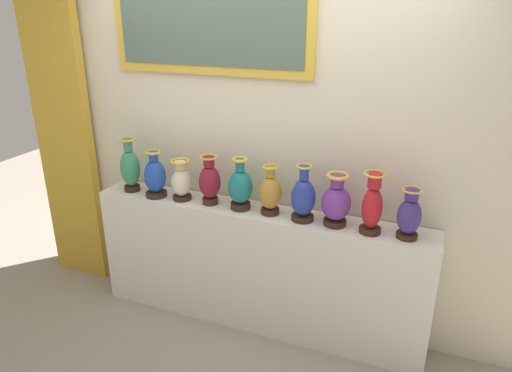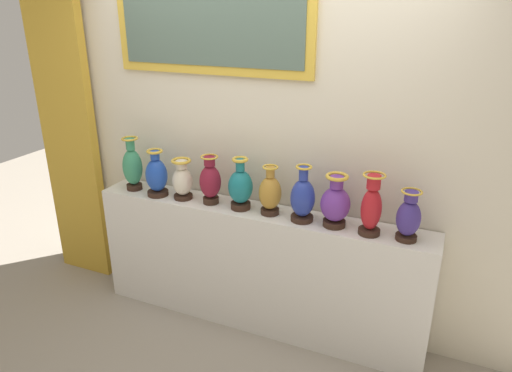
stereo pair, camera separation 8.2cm
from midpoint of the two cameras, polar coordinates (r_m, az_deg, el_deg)
The scene contains 14 objects.
ground_plane at distance 3.71m, azimuth -0.66°, elevation -16.13°, with size 10.14×10.14×0.00m, color gray.
display_shelf at distance 3.44m, azimuth -0.69°, elevation -10.00°, with size 2.45×0.30×0.93m, color silver.
back_wall at distance 3.20m, azimuth 0.48°, elevation 9.75°, with size 4.14×0.14×3.18m.
curtain_gold at distance 4.11m, azimuth -23.07°, elevation 6.61°, with size 0.52×0.08×2.65m, color gold.
vase_jade at distance 3.63m, azimuth -15.79°, elevation 2.16°, with size 0.15×0.15×0.41m.
vase_sapphire at distance 3.49m, azimuth -12.93°, elevation 1.14°, with size 0.16×0.16×0.35m.
vase_ivory at distance 3.40m, azimuth -9.83°, elevation 0.60°, with size 0.15×0.15×0.30m.
vase_burgundy at distance 3.29m, azimuth -6.41°, elevation 0.52°, with size 0.15×0.15×0.35m.
vase_teal at distance 3.19m, azimuth -2.67°, elevation -0.15°, with size 0.17×0.17×0.37m.
vase_ochre at distance 3.12m, azimuth 1.01°, elevation -0.88°, with size 0.15×0.15×0.34m.
vase_cobalt at distance 3.03m, azimuth 5.04°, elevation -1.45°, with size 0.16×0.16×0.38m.
vase_violet at distance 2.99m, azimuth 9.01°, elevation -1.99°, with size 0.19×0.19×0.35m.
vase_crimson at distance 2.92m, azimuth 13.28°, elevation -2.39°, with size 0.14×0.14×0.39m.
vase_indigo at distance 2.93m, azimuth 17.50°, elevation -3.52°, with size 0.14×0.14×0.32m.
Camera 1 is at (1.10, -2.72, 2.26)m, focal length 32.64 mm.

